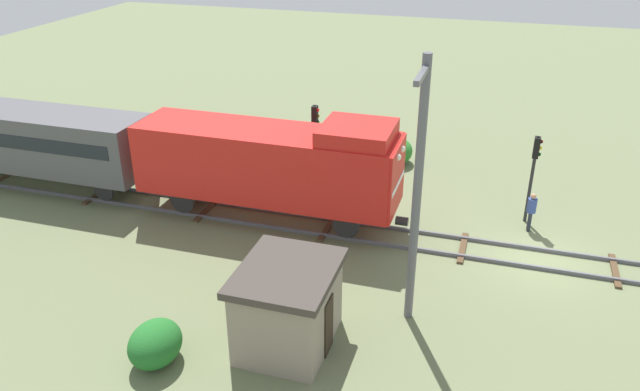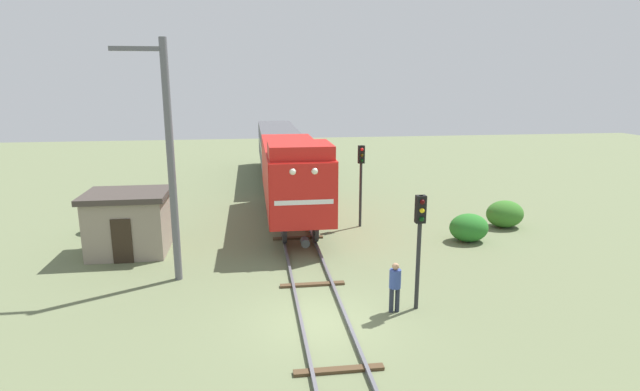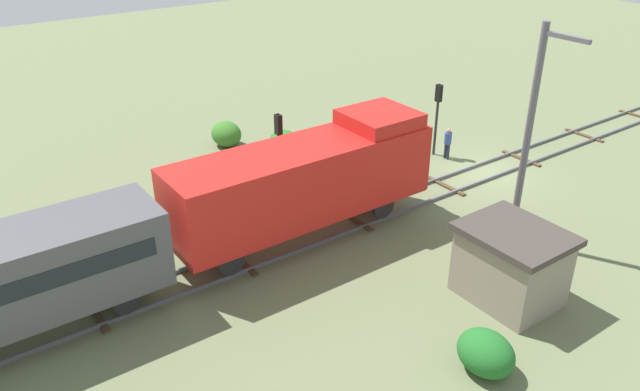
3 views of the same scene
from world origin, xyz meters
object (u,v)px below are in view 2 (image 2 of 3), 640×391
(passenger_car_leading, at_px, (278,145))
(relay_hut, at_px, (129,222))
(traffic_signal_mid, at_px, (361,171))
(worker_near_track, at_px, (395,283))
(traffic_signal_near, at_px, (420,231))
(catenary_mast, at_px, (169,158))
(locomotive, at_px, (293,173))

(passenger_car_leading, height_order, relay_hut, passenger_car_leading)
(traffic_signal_mid, xyz_separation_m, worker_near_track, (-1.00, -9.77, -1.94))
(worker_near_track, distance_m, relay_hut, 12.24)
(traffic_signal_mid, relative_size, worker_near_track, 2.49)
(traffic_signal_near, height_order, worker_near_track, traffic_signal_near)
(traffic_signal_mid, distance_m, worker_near_track, 10.01)
(catenary_mast, distance_m, relay_hut, 5.32)
(relay_hut, bearing_deg, traffic_signal_near, -33.41)
(passenger_car_leading, distance_m, catenary_mast, 20.87)
(worker_near_track, bearing_deg, traffic_signal_mid, -159.84)
(catenary_mast, bearing_deg, worker_near_track, -27.14)
(traffic_signal_mid, height_order, relay_hut, traffic_signal_mid)
(locomotive, xyz_separation_m, traffic_signal_near, (3.20, -10.48, -0.07))
(passenger_car_leading, xyz_separation_m, traffic_signal_near, (3.20, -23.82, 0.18))
(locomotive, bearing_deg, catenary_mast, -126.65)
(passenger_car_leading, height_order, catenary_mast, catenary_mast)
(relay_hut, bearing_deg, catenary_mast, -54.06)
(locomotive, height_order, traffic_signal_near, locomotive)
(locomotive, height_order, relay_hut, locomotive)
(catenary_mast, xyz_separation_m, relay_hut, (-2.44, 3.37, -3.31))
(locomotive, height_order, traffic_signal_mid, locomotive)
(traffic_signal_mid, height_order, catenary_mast, catenary_mast)
(locomotive, bearing_deg, traffic_signal_near, -73.02)
(locomotive, distance_m, traffic_signal_near, 10.96)
(catenary_mast, bearing_deg, relay_hut, 125.94)
(worker_near_track, height_order, catenary_mast, catenary_mast)
(traffic_signal_near, relative_size, relay_hut, 1.11)
(catenary_mast, relative_size, relay_hut, 2.54)
(locomotive, bearing_deg, relay_hut, -155.47)
(catenary_mast, bearing_deg, locomotive, 53.35)
(locomotive, xyz_separation_m, worker_near_track, (2.40, -10.62, -1.78))
(passenger_car_leading, height_order, traffic_signal_near, traffic_signal_near)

